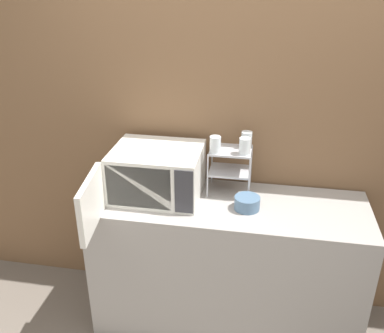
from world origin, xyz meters
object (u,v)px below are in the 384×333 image
at_px(glass_front_right, 245,146).
at_px(bowl, 247,203).
at_px(dish_rack, 230,162).
at_px(glass_back_right, 247,140).
at_px(glass_front_left, 215,145).
at_px(microwave, 155,174).

distance_m(glass_front_right, bowl, 0.33).
height_order(dish_rack, bowl, dish_rack).
bearing_deg(glass_front_right, glass_back_right, 87.53).
distance_m(glass_back_right, glass_front_right, 0.10).
distance_m(dish_rack, glass_front_left, 0.17).
bearing_deg(glass_front_left, glass_back_right, 32.23).
xyz_separation_m(microwave, glass_front_right, (0.53, 0.08, 0.18)).
relative_size(glass_front_left, glass_back_right, 1.00).
xyz_separation_m(glass_back_right, glass_front_right, (-0.00, -0.10, 0.00)).
relative_size(microwave, glass_front_right, 8.46).
xyz_separation_m(microwave, glass_front_left, (0.36, 0.08, 0.18)).
bearing_deg(dish_rack, glass_front_left, -146.37).
bearing_deg(dish_rack, bowl, -57.43).
xyz_separation_m(glass_front_left, bowl, (0.21, -0.14, -0.30)).
bearing_deg(dish_rack, glass_front_right, -31.12).
relative_size(glass_back_right, glass_front_right, 1.00).
relative_size(glass_front_left, glass_front_right, 1.00).
xyz_separation_m(microwave, glass_back_right, (0.53, 0.19, 0.18)).
distance_m(glass_front_left, glass_back_right, 0.21).
relative_size(glass_front_left, bowl, 0.67).
xyz_separation_m(glass_front_right, bowl, (0.04, -0.14, -0.30)).
distance_m(microwave, dish_rack, 0.47).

